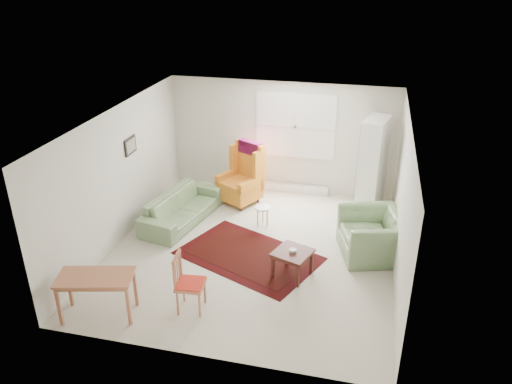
% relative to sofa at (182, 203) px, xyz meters
% --- Properties ---
extents(room, '(5.04, 5.54, 2.51)m').
position_rel_sofa_xyz_m(room, '(1.67, -0.58, 0.85)').
color(room, beige).
rests_on(room, ground).
extents(rug, '(2.80, 2.35, 0.02)m').
position_rel_sofa_xyz_m(rug, '(1.63, -0.98, -0.40)').
color(rug, black).
rests_on(rug, ground).
extents(sofa, '(1.17, 2.15, 0.82)m').
position_rel_sofa_xyz_m(sofa, '(0.00, 0.00, 0.00)').
color(sofa, '#6B895B').
rests_on(sofa, ground).
extents(armchair, '(1.34, 1.44, 0.93)m').
position_rel_sofa_xyz_m(armchair, '(3.75, -0.39, 0.06)').
color(armchair, '#6B895B').
rests_on(armchair, ground).
extents(wingback_chair, '(1.06, 1.08, 1.33)m').
position_rel_sofa_xyz_m(wingback_chair, '(0.92, 1.07, 0.25)').
color(wingback_chair, orange).
rests_on(wingback_chair, ground).
extents(coffee_table, '(0.73, 0.73, 0.47)m').
position_rel_sofa_xyz_m(coffee_table, '(2.49, -1.39, -0.18)').
color(coffee_table, '#461C15').
rests_on(coffee_table, ground).
extents(stool, '(0.39, 0.39, 0.41)m').
position_rel_sofa_xyz_m(stool, '(1.62, 0.20, -0.20)').
color(stool, white).
rests_on(stool, ground).
extents(cabinet, '(0.61, 0.90, 2.05)m').
position_rel_sofa_xyz_m(cabinet, '(3.66, 1.22, 0.62)').
color(cabinet, white).
rests_on(cabinet, ground).
extents(desk, '(1.19, 0.79, 0.69)m').
position_rel_sofa_xyz_m(desk, '(-0.13, -3.07, -0.06)').
color(desk, '#B06947').
rests_on(desk, ground).
extents(desk_chair, '(0.45, 0.45, 0.94)m').
position_rel_sofa_xyz_m(desk_chair, '(1.15, -2.62, 0.06)').
color(desk_chair, '#B06947').
rests_on(desk_chair, ground).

